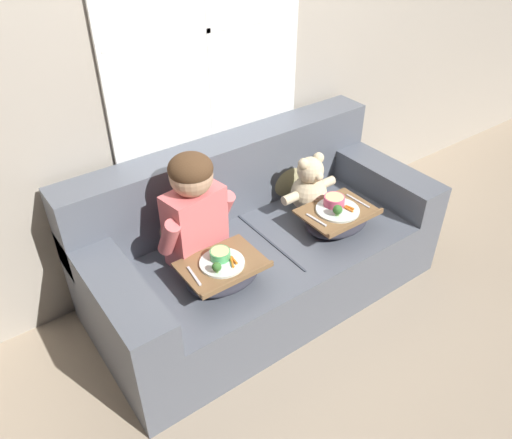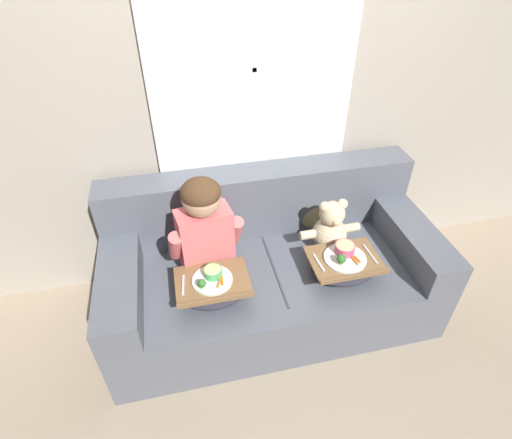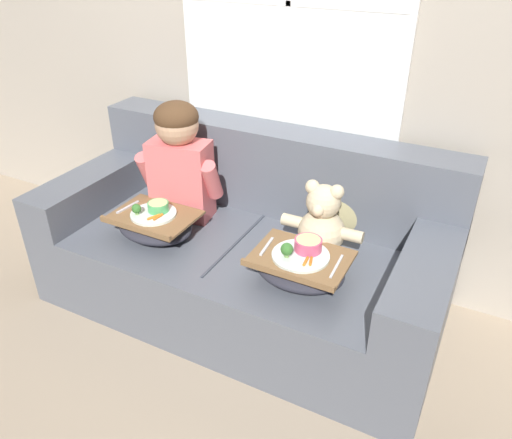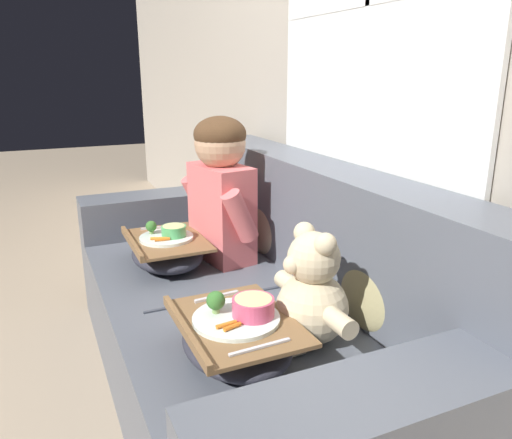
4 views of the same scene
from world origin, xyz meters
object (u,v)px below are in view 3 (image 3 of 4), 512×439
Objects in this scene: lap_tray_child at (155,224)px; throw_pillow_behind_teddy at (338,202)px; child_figure at (179,156)px; teddy_bear at (321,224)px; throw_pillow_behind_child at (205,171)px; lap_tray_teddy at (300,266)px; couch at (248,249)px.

throw_pillow_behind_teddy is at bearing 31.07° from lap_tray_child.
child_figure reaches higher than teddy_bear.
throw_pillow_behind_child is 0.90m from lap_tray_teddy.
throw_pillow_behind_child is 0.47m from lap_tray_child.
teddy_bear is 0.96× the size of lap_tray_child.
teddy_bear is at bearing -16.24° from throw_pillow_behind_child.
couch is at bearing 179.48° from teddy_bear.
couch is 5.10× the size of teddy_bear.
couch is 3.23× the size of child_figure.
teddy_bear is at bearing 90.03° from lap_tray_teddy.
child_figure is at bearing -89.95° from throw_pillow_behind_child.
child_figure is 1.58× the size of teddy_bear.
couch is 0.51m from throw_pillow_behind_teddy.
lap_tray_child is at bearing -179.91° from lap_tray_teddy.
child_figure is at bearing 162.52° from lap_tray_teddy.
child_figure is 0.79m from teddy_bear.
throw_pillow_behind_teddy is at bearing 90.03° from lap_tray_teddy.
lap_tray_child is (-0.00, -0.24, -0.27)m from child_figure.
throw_pillow_behind_child reaches higher than throw_pillow_behind_teddy.
child_figure is 1.52× the size of lap_tray_child.
lap_tray_teddy is (0.38, -0.24, 0.17)m from couch.
lap_tray_teddy is at bearing -31.00° from throw_pillow_behind_child.
lap_tray_teddy is at bearing -17.48° from child_figure.
throw_pillow_behind_child is at bearing 90.05° from child_figure.
teddy_bear reaches higher than throw_pillow_behind_teddy.
teddy_bear is (0.76, -0.22, -0.01)m from throw_pillow_behind_child.
child_figure reaches higher than throw_pillow_behind_child.
couch is 0.48m from lap_tray_child.
couch is at bearing -0.06° from child_figure.
couch reaches higher than teddy_bear.
child_figure reaches higher than lap_tray_teddy.
throw_pillow_behind_teddy is at bearing 0.00° from throw_pillow_behind_child.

